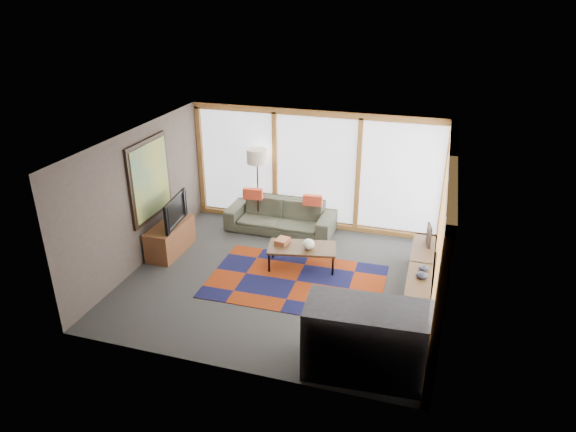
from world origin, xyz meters
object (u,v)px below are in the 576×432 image
(coffee_table, at_px, (302,257))
(tv_console, at_px, (171,238))
(sofa, at_px, (281,216))
(television, at_px, (171,211))
(bookshelf, at_px, (421,277))
(bar_counter, at_px, (367,341))
(floor_lamp, at_px, (258,188))

(coffee_table, height_order, tv_console, tv_console)
(sofa, height_order, television, television)
(bookshelf, height_order, television, television)
(tv_console, bearing_deg, bookshelf, -0.86)
(coffee_table, distance_m, bookshelf, 2.22)
(coffee_table, xyz_separation_m, television, (-2.62, -0.17, 0.69))
(bookshelf, xyz_separation_m, bar_counter, (-0.59, -2.31, 0.24))
(bookshelf, xyz_separation_m, television, (-4.82, 0.09, 0.61))
(floor_lamp, xyz_separation_m, bar_counter, (3.04, -4.09, -0.35))
(sofa, height_order, coffee_table, sofa)
(floor_lamp, bearing_deg, television, -125.27)
(sofa, distance_m, bar_counter, 4.67)
(floor_lamp, xyz_separation_m, coffee_table, (1.43, -1.52, -0.67))
(coffee_table, xyz_separation_m, bar_counter, (1.61, -2.57, 0.32))
(sofa, relative_size, television, 2.26)
(sofa, height_order, tv_console, sofa)
(bookshelf, height_order, bar_counter, bar_counter)
(bar_counter, bearing_deg, coffee_table, 118.51)
(tv_console, relative_size, television, 1.17)
(floor_lamp, xyz_separation_m, television, (-1.19, -1.69, 0.02))
(bookshelf, bearing_deg, tv_console, 179.14)
(floor_lamp, bearing_deg, coffee_table, -46.80)
(sofa, bearing_deg, bookshelf, -27.27)
(bookshelf, bearing_deg, coffee_table, 173.37)
(bookshelf, relative_size, television, 2.25)
(tv_console, xyz_separation_m, television, (0.06, 0.02, 0.60))
(coffee_table, relative_size, bar_counter, 0.75)
(sofa, distance_m, television, 2.41)
(sofa, bearing_deg, floor_lamp, 167.40)
(television, bearing_deg, floor_lamp, -41.65)
(floor_lamp, relative_size, bookshelf, 0.76)
(coffee_table, xyz_separation_m, bookshelf, (2.20, -0.26, 0.08))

